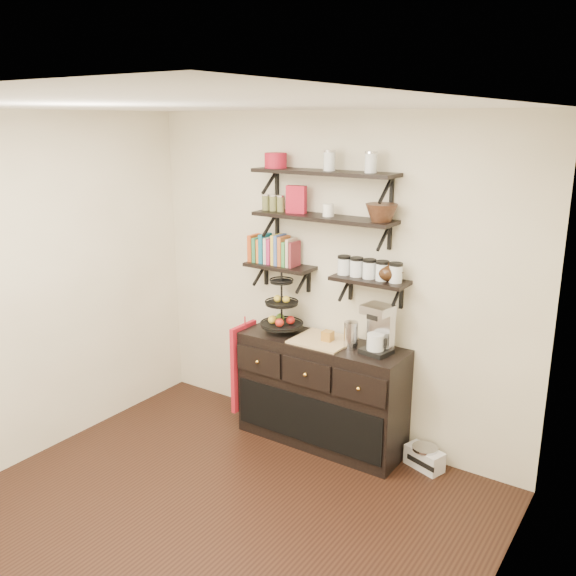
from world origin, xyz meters
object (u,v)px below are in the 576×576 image
Objects in this scene: fruit_stand at (282,312)px; coffee_maker at (379,330)px; radio at (424,457)px; sideboard at (321,392)px.

coffee_maker is at bearing 1.47° from fruit_stand.
fruit_stand is 1.62m from radio.
radio is at bearing 4.29° from fruit_stand.
sideboard is 0.96m from radio.
fruit_stand is at bearing -168.71° from coffee_maker.
sideboard is 0.74m from fruit_stand.
fruit_stand reaches higher than coffee_maker.
radio is (0.40, 0.07, -1.00)m from coffee_maker.
coffee_maker is at bearing 3.14° from sideboard.
coffee_maker is 1.17× the size of radio.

